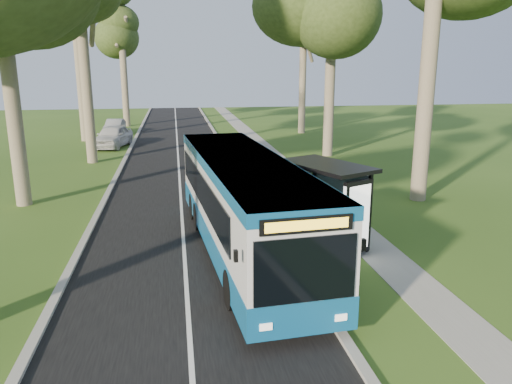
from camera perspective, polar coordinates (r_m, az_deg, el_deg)
ground at (r=16.72m, az=4.04°, el=-7.26°), size 120.00×120.00×0.00m
road at (r=25.85m, az=-8.67°, el=0.44°), size 7.00×100.00×0.02m
kerb_east at (r=26.10m, az=-0.97°, el=0.85°), size 0.25×100.00×0.12m
kerb_west at (r=26.06m, az=-16.39°, el=0.24°), size 0.25×100.00×0.12m
centre_line at (r=25.85m, az=-8.67°, el=0.47°), size 0.12×100.00×0.00m
footpath at (r=26.69m, az=5.42°, el=0.98°), size 1.50×100.00×0.02m
bus at (r=16.35m, az=-1.44°, el=-1.51°), size 3.53×12.40×3.24m
bus_stop_sign at (r=12.38m, az=10.82°, el=-8.23°), size 0.10×0.32×2.29m
bus_shelter at (r=16.91m, az=8.92°, el=0.13°), size 3.05×3.80×2.88m
litter_bin at (r=20.95m, az=6.20°, el=-1.45°), size 0.54×0.54×0.94m
car_white at (r=39.94m, az=-16.06°, el=6.14°), size 3.06×5.27×1.68m
car_silver at (r=47.78m, az=-15.84°, el=7.20°), size 1.70×4.11×1.33m
tree_west_e at (r=53.58m, az=-15.29°, el=19.27°), size 5.20×5.20×15.13m
tree_east_d at (r=46.71m, az=5.48°, el=18.34°), size 5.20×5.20×12.75m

